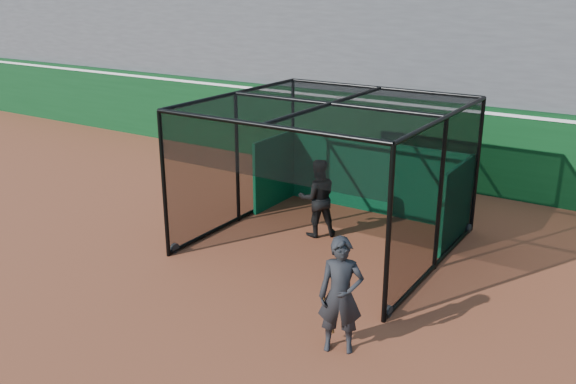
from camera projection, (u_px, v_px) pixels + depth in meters
The scene contains 6 objects.
ground at pixel (217, 281), 12.25m from camera, with size 120.00×120.00×0.00m, color brown.
outfield_wall at pixel (392, 136), 18.61m from camera, with size 50.00×0.50×2.50m.
grandstand at pixel (442, 22), 20.59m from camera, with size 50.00×7.85×8.95m.
batting_cage at pixel (329, 176), 13.60m from camera, with size 5.23×5.19×3.23m.
batter at pixel (317, 198), 14.23m from camera, with size 0.91×0.71×1.87m, color black.
on_deck_player at pixel (341, 296), 9.63m from camera, with size 0.85×0.73×1.96m.
Camera 1 is at (7.19, -8.50, 5.61)m, focal length 38.00 mm.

